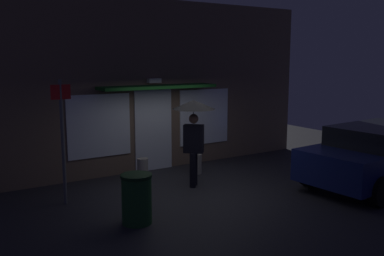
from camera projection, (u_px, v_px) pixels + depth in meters
name	position (u px, v px, depth m)	size (l,w,h in m)	color
ground_plane	(197.00, 190.00, 9.94)	(18.00, 18.00, 0.00)	#26262B
building_facade	(150.00, 87.00, 11.52)	(10.12, 1.00, 4.59)	brown
person_with_umbrella	(194.00, 120.00, 9.97)	(1.01, 1.01, 2.08)	black
parked_car	(380.00, 154.00, 10.26)	(4.39, 2.26, 1.45)	navy
street_sign_post	(63.00, 135.00, 8.72)	(0.40, 0.07, 2.61)	#595B60
sidewalk_bollard	(197.00, 164.00, 11.30)	(0.27, 0.27, 0.53)	#9E998E
sidewalk_bollard_2	(143.00, 169.00, 10.68)	(0.28, 0.28, 0.56)	#9E998E
trash_bin	(137.00, 199.00, 7.85)	(0.58, 0.58, 0.94)	#1E4C23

